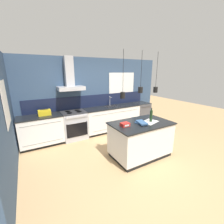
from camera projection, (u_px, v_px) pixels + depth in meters
The scene contains 13 objects.
ground_plane at pixel (123, 155), 3.97m from camera, with size 16.00×16.00×0.00m, color tan.
wall_back at pixel (91, 95), 5.26m from camera, with size 5.60×2.28×2.60m.
wall_left at pixel (6, 114), 3.04m from camera, with size 0.08×3.80×2.60m.
counter_run_left at pixel (42, 130), 4.41m from camera, with size 1.21×0.64×0.91m.
counter_run_sink at pixel (112, 118), 5.58m from camera, with size 2.12×0.64×1.27m.
oven_range at pixel (74, 125), 4.88m from camera, with size 0.76×0.66×0.91m.
dishwasher at pixel (140, 113), 6.23m from camera, with size 0.60×0.65×0.91m.
kitchen_island at pixel (140, 139), 3.85m from camera, with size 1.52×0.94×0.91m.
bottle_on_island at pixel (151, 116), 3.77m from camera, with size 0.07×0.07×0.36m.
book_stack at pixel (142, 123), 3.63m from camera, with size 0.25×0.36×0.06m.
red_supply_box at pixel (125, 124), 3.49m from camera, with size 0.20×0.16×0.08m.
paper_pile at pixel (150, 122), 3.79m from camera, with size 0.50×0.42×0.01m.
yellow_toolbox at pixel (44, 113), 4.34m from camera, with size 0.34×0.18×0.19m.
Camera 1 is at (-2.02, -2.91, 2.15)m, focal length 24.00 mm.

